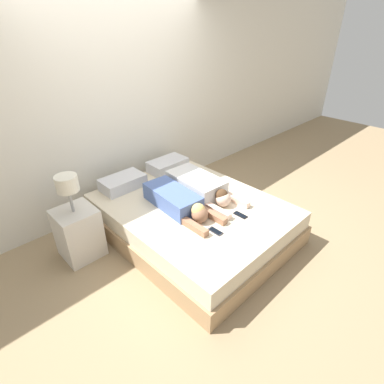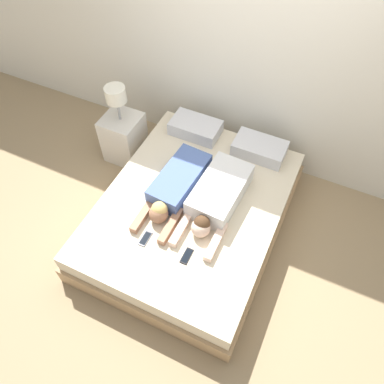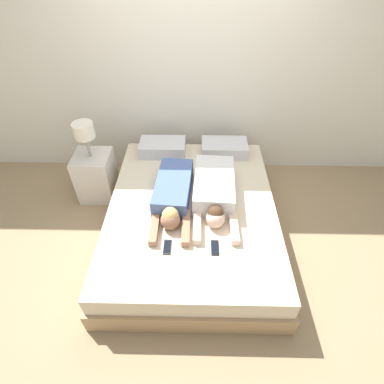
% 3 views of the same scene
% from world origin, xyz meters
% --- Properties ---
extents(ground_plane, '(12.00, 12.00, 0.00)m').
position_xyz_m(ground_plane, '(0.00, 0.00, 0.00)').
color(ground_plane, '#9E8460').
extents(wall_back, '(12.00, 0.06, 2.60)m').
position_xyz_m(wall_back, '(0.00, 1.23, 1.30)').
color(wall_back, silver).
rests_on(wall_back, ground_plane).
extents(bed, '(1.68, 2.16, 0.42)m').
position_xyz_m(bed, '(0.00, 0.00, 0.21)').
color(bed, tan).
rests_on(bed, ground_plane).
extents(pillow_head_left, '(0.53, 0.32, 0.15)m').
position_xyz_m(pillow_head_left, '(-0.37, 0.86, 0.50)').
color(pillow_head_left, silver).
rests_on(pillow_head_left, bed).
extents(pillow_head_right, '(0.53, 0.32, 0.15)m').
position_xyz_m(pillow_head_right, '(0.37, 0.86, 0.50)').
color(pillow_head_right, silver).
rests_on(pillow_head_right, bed).
extents(person_left, '(0.38, 1.03, 0.20)m').
position_xyz_m(person_left, '(-0.19, 0.03, 0.52)').
color(person_left, '#4C66A5').
rests_on(person_left, bed).
extents(person_right, '(0.42, 1.04, 0.21)m').
position_xyz_m(person_right, '(0.22, 0.08, 0.53)').
color(person_right, silver).
rests_on(person_right, bed).
extents(cell_phone_left, '(0.07, 0.16, 0.01)m').
position_xyz_m(cell_phone_left, '(-0.20, -0.54, 0.43)').
color(cell_phone_left, '#2D2D33').
rests_on(cell_phone_left, bed).
extents(cell_phone_right, '(0.07, 0.16, 0.01)m').
position_xyz_m(cell_phone_right, '(0.21, -0.54, 0.43)').
color(cell_phone_right, black).
rests_on(cell_phone_right, bed).
extents(nightstand, '(0.40, 0.40, 0.97)m').
position_xyz_m(nightstand, '(-1.13, 0.57, 0.33)').
color(nightstand, beige).
rests_on(nightstand, ground_plane).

